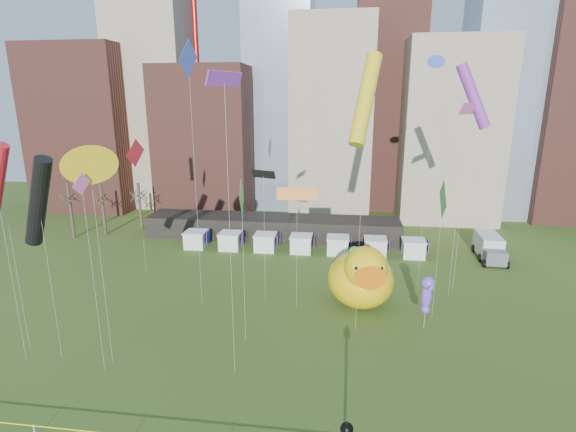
# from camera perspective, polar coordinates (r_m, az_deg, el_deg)

# --- Properties ---
(skyline) EXTENTS (101.00, 23.00, 68.00)m
(skyline) POSITION_cam_1_polar(r_m,az_deg,el_deg) (81.39, 4.61, 15.77)
(skyline) COLOR brown
(skyline) RESTS_ON ground
(pavilion) EXTENTS (38.00, 6.00, 3.20)m
(pavilion) POSITION_cam_1_polar(r_m,az_deg,el_deg) (65.77, -2.06, -1.49)
(pavilion) COLOR black
(pavilion) RESTS_ON ground
(vendor_tents) EXTENTS (33.24, 2.80, 2.40)m
(vendor_tents) POSITION_cam_1_polar(r_m,az_deg,el_deg) (59.61, 1.77, -3.74)
(vendor_tents) COLOR white
(vendor_tents) RESTS_ON ground
(bare_trees) EXTENTS (8.44, 6.44, 8.50)m
(bare_trees) POSITION_cam_1_polar(r_m,az_deg,el_deg) (72.76, -23.06, 0.88)
(bare_trees) COLOR #382B21
(bare_trees) RESTS_ON ground
(big_duck) EXTENTS (7.59, 9.52, 7.00)m
(big_duck) POSITION_cam_1_polar(r_m,az_deg,el_deg) (44.15, 9.67, -7.89)
(big_duck) COLOR yellow
(big_duck) RESTS_ON ground
(small_duck) EXTENTS (3.34, 4.01, 2.88)m
(small_duck) POSITION_cam_1_polar(r_m,az_deg,el_deg) (44.72, 9.04, -10.22)
(small_duck) COLOR white
(small_duck) RESTS_ON ground
(seahorse_green) EXTENTS (1.57, 1.84, 6.64)m
(seahorse_green) POSITION_cam_1_polar(r_m,az_deg,el_deg) (42.75, 8.80, -6.07)
(seahorse_green) COLOR silver
(seahorse_green) RESTS_ON ground
(seahorse_purple) EXTENTS (1.29, 1.57, 5.11)m
(seahorse_purple) POSITION_cam_1_polar(r_m,az_deg,el_deg) (41.20, 17.84, -9.53)
(seahorse_purple) COLOR silver
(seahorse_purple) RESTS_ON ground
(box_truck) EXTENTS (3.25, 7.37, 3.08)m
(box_truck) POSITION_cam_1_polar(r_m,az_deg,el_deg) (62.96, 24.98, -3.70)
(box_truck) COLOR silver
(box_truck) RESTS_ON ground
(kite_1) EXTENTS (2.44, 3.30, 20.03)m
(kite_1) POSITION_cam_1_polar(r_m,az_deg,el_deg) (45.87, 22.58, 12.82)
(kite_1) COLOR silver
(kite_1) RESTS_ON ground
(kite_2) EXTENTS (4.30, 2.85, 16.53)m
(kite_2) POSITION_cam_1_polar(r_m,az_deg,el_deg) (36.72, -30.02, 1.59)
(kite_2) COLOR silver
(kite_2) RESTS_ON ground
(kite_3) EXTENTS (0.48, 3.25, 14.25)m
(kite_3) POSITION_cam_1_polar(r_m,az_deg,el_deg) (35.01, -6.11, 2.14)
(kite_3) COLOR silver
(kite_3) RESTS_ON ground
(kite_4) EXTENTS (2.88, 4.48, 23.99)m
(kite_4) POSITION_cam_1_polar(r_m,az_deg,el_deg) (35.70, 10.18, 14.89)
(kite_4) COLOR silver
(kite_4) RESTS_ON ground
(kite_5) EXTENTS (0.54, 3.35, 25.49)m
(kite_5) POSITION_cam_1_polar(r_m,az_deg,el_deg) (41.51, -12.95, 18.99)
(kite_5) COLOR silver
(kite_5) RESTS_ON ground
(kite_6) EXTENTS (3.89, 0.75, 12.26)m
(kite_6) POSITION_cam_1_polar(r_m,az_deg,el_deg) (40.85, 1.21, 2.86)
(kite_6) COLOR silver
(kite_6) RESTS_ON ground
(kite_7) EXTENTS (1.79, 2.95, 22.02)m
(kite_7) POSITION_cam_1_polar(r_m,az_deg,el_deg) (29.27, -8.39, 17.12)
(kite_7) COLOR silver
(kite_7) RESTS_ON ground
(kite_8) EXTENTS (0.70, 3.07, 16.05)m
(kite_8) POSITION_cam_1_polar(r_m,az_deg,el_deg) (52.36, -19.43, 7.65)
(kite_8) COLOR silver
(kite_8) RESTS_ON ground
(kite_9) EXTENTS (0.53, 1.47, 15.42)m
(kite_9) POSITION_cam_1_polar(r_m,az_deg,el_deg) (33.22, -25.41, 2.64)
(kite_9) COLOR silver
(kite_9) RESTS_ON ground
(kite_10) EXTENTS (2.54, 1.31, 13.66)m
(kite_10) POSITION_cam_1_polar(r_m,az_deg,el_deg) (42.49, -3.24, 5.41)
(kite_10) COLOR silver
(kite_10) RESTS_ON ground
(kite_11) EXTENTS (0.11, 3.43, 13.47)m
(kite_11) POSITION_cam_1_polar(r_m,az_deg,el_deg) (40.84, 19.72, 1.99)
(kite_11) COLOR silver
(kite_11) RESTS_ON ground
(kite_12) EXTENTS (1.90, 2.43, 17.21)m
(kite_12) POSITION_cam_1_polar(r_m,az_deg,el_deg) (33.69, -24.69, 6.14)
(kite_12) COLOR silver
(kite_12) RESTS_ON ground
(kite_13) EXTENTS (1.24, 0.42, 24.45)m
(kite_13) POSITION_cam_1_polar(r_m,az_deg,el_deg) (46.68, 18.86, 18.30)
(kite_13) COLOR silver
(kite_13) RESTS_ON ground
(kite_15) EXTENTS (3.92, 1.60, 23.86)m
(kite_15) POSITION_cam_1_polar(r_m,az_deg,el_deg) (47.61, 23.21, 14.30)
(kite_15) COLOR silver
(kite_15) RESTS_ON ground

